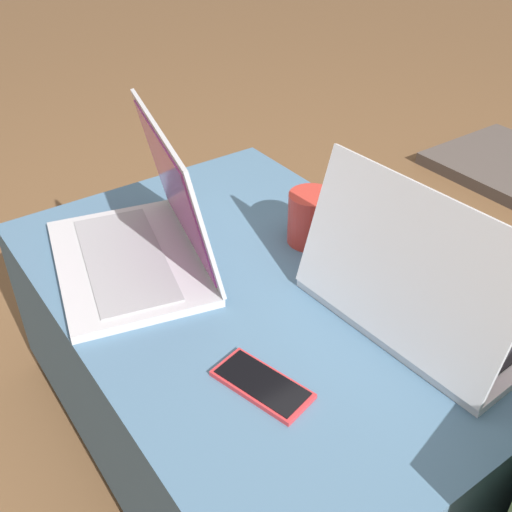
{
  "coord_description": "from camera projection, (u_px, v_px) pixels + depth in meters",
  "views": [
    {
      "loc": [
        0.69,
        -0.49,
        1.06
      ],
      "look_at": [
        0.01,
        -0.01,
        0.48
      ],
      "focal_mm": 42.0,
      "sensor_mm": 36.0,
      "label": 1
    }
  ],
  "objects": [
    {
      "name": "ground_plane",
      "position": [
        257.0,
        431.0,
        1.3
      ],
      "size": [
        14.0,
        14.0,
        0.0
      ],
      "primitive_type": "plane",
      "color": "brown"
    },
    {
      "name": "laptop_far",
      "position": [
        419.0,
        294.0,
        0.97
      ],
      "size": [
        0.39,
        0.27,
        0.26
      ],
      "rotation": [
        0.0,
        0.0,
        3.19
      ],
      "color": "silver",
      "rests_on": "ottoman"
    },
    {
      "name": "cell_phone",
      "position": [
        262.0,
        384.0,
        0.87
      ],
      "size": [
        0.16,
        0.1,
        0.01
      ],
      "rotation": [
        0.0,
        0.0,
        1.83
      ],
      "color": "red",
      "rests_on": "ottoman"
    },
    {
      "name": "laptop_near",
      "position": [
        144.0,
        236.0,
        1.1
      ],
      "size": [
        0.42,
        0.34,
        0.27
      ],
      "rotation": [
        0.0,
        0.0,
        -0.24
      ],
      "color": "silver",
      "rests_on": "ottoman"
    },
    {
      "name": "ottoman",
      "position": [
        257.0,
        365.0,
        1.18
      ],
      "size": [
        0.97,
        0.65,
        0.4
      ],
      "color": "#2A3D4E",
      "rests_on": "ground_plane"
    },
    {
      "name": "coffee_mug",
      "position": [
        313.0,
        219.0,
        1.16
      ],
      "size": [
        0.13,
        0.09,
        0.1
      ],
      "color": "red",
      "rests_on": "ottoman"
    }
  ]
}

